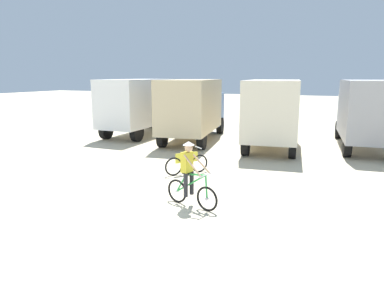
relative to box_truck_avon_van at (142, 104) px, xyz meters
name	(u,v)px	position (x,y,z in m)	size (l,w,h in m)	color
ground_plane	(131,200)	(5.89, -10.27, -1.87)	(120.00, 120.00, 0.00)	beige
box_truck_avon_van	(142,104)	(0.00, 0.00, 0.00)	(2.44, 6.77, 3.35)	white
box_truck_tan_camper	(193,107)	(3.72, -0.68, 0.00)	(3.32, 7.02, 3.35)	#CCB78E
box_truck_cream_rv	(273,110)	(8.10, -0.84, 0.00)	(3.20, 6.99, 3.35)	beige
box_truck_grey_hauler	(368,111)	(12.39, 0.66, 0.00)	(2.99, 6.94, 3.35)	#9E9EA3
cyclist_orange_shirt	(190,177)	(7.66, -10.04, -1.03)	(1.69, 0.63, 1.82)	black
bicycle_spare	(187,163)	(6.23, -7.09, -1.48)	(1.15, 1.37, 0.97)	black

